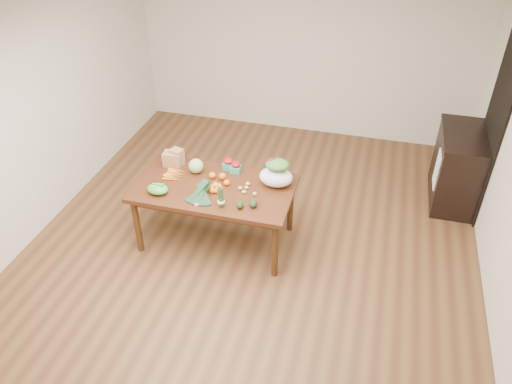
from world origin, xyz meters
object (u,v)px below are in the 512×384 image
(mandarin_cluster, at_px, (216,187))
(salad_bag, at_px, (276,174))
(kale_bunch, at_px, (200,194))
(asparagus_bundle, at_px, (221,197))
(cabbage, at_px, (196,166))
(cabinet, at_px, (457,167))
(paper_bag, at_px, (173,157))
(dining_table, at_px, (216,214))

(mandarin_cluster, xyz_separation_m, salad_bag, (0.59, 0.27, 0.10))
(mandarin_cluster, xyz_separation_m, kale_bunch, (-0.10, -0.21, 0.03))
(mandarin_cluster, bearing_deg, asparagus_bundle, -60.47)
(cabbage, xyz_separation_m, asparagus_bundle, (0.47, -0.54, 0.04))
(mandarin_cluster, distance_m, asparagus_bundle, 0.31)
(salad_bag, bearing_deg, asparagus_bundle, -130.22)
(cabinet, distance_m, mandarin_cluster, 3.08)
(paper_bag, bearing_deg, dining_table, -26.04)
(cabinet, bearing_deg, dining_table, -149.42)
(dining_table, height_order, cabbage, cabbage)
(salad_bag, bearing_deg, mandarin_cluster, -155.79)
(dining_table, xyz_separation_m, cabbage, (-0.28, 0.21, 0.46))
(cabinet, relative_size, cabbage, 6.10)
(mandarin_cluster, relative_size, kale_bunch, 0.45)
(dining_table, bearing_deg, paper_bag, 153.65)
(mandarin_cluster, distance_m, kale_bunch, 0.24)
(cabinet, bearing_deg, cabbage, -155.21)
(cabbage, bearing_deg, asparagus_bundle, -48.48)
(cabbage, xyz_separation_m, kale_bunch, (0.22, -0.49, -0.00))
(cabbage, relative_size, asparagus_bundle, 0.67)
(paper_bag, xyz_separation_m, asparagus_bundle, (0.79, -0.62, 0.03))
(paper_bag, relative_size, kale_bunch, 0.69)
(kale_bunch, relative_size, asparagus_bundle, 1.60)
(cabinet, xyz_separation_m, kale_bunch, (-2.70, -1.84, 0.36))
(asparagus_bundle, bearing_deg, cabinet, 37.26)
(paper_bag, distance_m, mandarin_cluster, 0.74)
(dining_table, xyz_separation_m, paper_bag, (-0.60, 0.29, 0.47))
(mandarin_cluster, bearing_deg, kale_bunch, -115.76)
(dining_table, distance_m, cabinet, 3.07)
(cabinet, distance_m, asparagus_bundle, 3.12)
(cabbage, height_order, mandarin_cluster, cabbage)
(kale_bunch, bearing_deg, paper_bag, 133.11)
(salad_bag, bearing_deg, paper_bag, 175.86)
(dining_table, distance_m, mandarin_cluster, 0.43)
(cabbage, bearing_deg, salad_bag, -0.45)
(mandarin_cluster, relative_size, asparagus_bundle, 0.72)
(salad_bag, bearing_deg, kale_bunch, -145.46)
(cabinet, height_order, salad_bag, salad_bag)
(dining_table, bearing_deg, mandarin_cluster, -56.77)
(asparagus_bundle, height_order, salad_bag, salad_bag)
(cabbage, xyz_separation_m, salad_bag, (0.92, -0.01, 0.06))
(cabinet, height_order, asparagus_bundle, asparagus_bundle)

